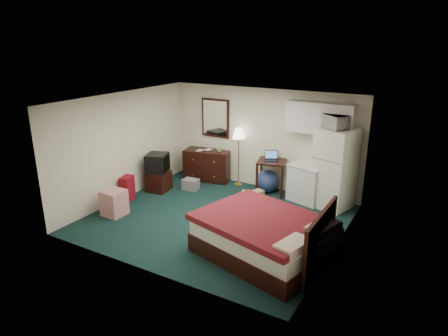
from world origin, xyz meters
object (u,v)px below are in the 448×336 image
Objects in this scene: kitchen_counter at (307,184)px; suitcase at (127,188)px; fridge at (335,169)px; bed at (265,237)px; dresser at (207,165)px; desk at (271,177)px; tv_stand at (159,181)px; floor_lamp at (239,157)px.

kitchen_counter reaches higher than suitcase.
bed is (-0.45, -2.69, -0.56)m from fridge.
desk reaches higher than dresser.
desk is at bearing -165.70° from kitchen_counter.
tv_stand is at bearing 58.10° from suitcase.
floor_lamp is 2.10m from tv_stand.
dresser is 0.80× the size of floor_lamp.
bed reaches higher than suitcase.
kitchen_counter is at bearing -166.64° from fridge.
floor_lamp is 0.83× the size of fridge.
dresser is at bearing -175.54° from floor_lamp.
suitcase is at bearing -129.22° from floor_lamp.
dresser is 0.55× the size of bed.
floor_lamp is 1.03m from desk.
bed is (2.95, -2.79, -0.06)m from dresser.
floor_lamp is 0.69× the size of bed.
kitchen_counter is 1.61× the size of tv_stand.
kitchen_counter is 0.39× the size of bed.
suitcase is at bearing -135.33° from kitchen_counter.
fridge is 4.24m from tv_stand.
desk is (0.97, -0.12, -0.33)m from floor_lamp.
dresser is 4.06m from bed.
fridge is at bearing -13.36° from dresser.
floor_lamp reaches higher than bed.
fridge reaches higher than kitchen_counter.
suitcase is (-4.28, -2.02, -0.61)m from fridge.
floor_lamp is 1.92m from kitchen_counter.
fridge reaches higher than bed.
desk is 0.98× the size of kitchen_counter.
suitcase is at bearing -157.79° from desk.
floor_lamp is 2.50m from fridge.
dresser is at bearing 151.10° from bed.
tv_stand is at bearing -168.45° from desk.
floor_lamp is 1.78× the size of desk.
bed is at bearing -71.14° from kitchen_counter.
tv_stand is (-1.53, -1.35, -0.51)m from floor_lamp.
kitchen_counter reaches higher than dresser.
kitchen_counter is at bearing -15.90° from desk.
fridge reaches higher than desk.
kitchen_counter is 0.77m from fridge.
dresser is 0.96m from floor_lamp.
dresser is 2.79m from kitchen_counter.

